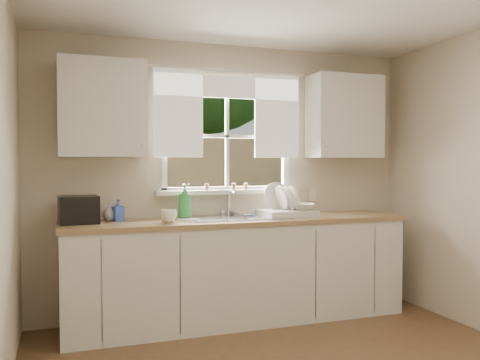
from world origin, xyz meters
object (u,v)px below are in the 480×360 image
object	(u,v)px
black_appliance	(79,210)
dish_rack	(287,210)
cup	(168,216)
soap_bottle_a	(185,201)

from	to	relation	value
black_appliance	dish_rack	bearing A→B (deg)	-7.25
cup	dish_rack	bearing A→B (deg)	5.30
dish_rack	cup	world-z (taller)	dish_rack
dish_rack	black_appliance	bearing A→B (deg)	177.19
dish_rack	soap_bottle_a	distance (m)	0.93
soap_bottle_a	black_appliance	world-z (taller)	soap_bottle_a
dish_rack	soap_bottle_a	size ratio (longest dim) A/B	1.60
soap_bottle_a	black_appliance	xyz separation A→B (m)	(-0.89, -0.04, -0.04)
dish_rack	black_appliance	size ratio (longest dim) A/B	1.62
cup	black_appliance	bearing A→B (deg)	163.81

